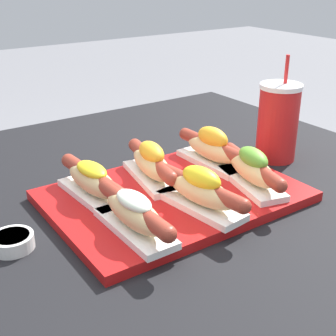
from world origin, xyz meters
The scene contains 9 objects.
serving_tray centered at (0.05, -0.02, 0.70)m, with size 0.45×0.32×0.02m.
hot_dog_0 centered at (-0.08, -0.10, 0.74)m, with size 0.06×0.21×0.06m.
hot_dog_1 centered at (0.05, -0.10, 0.74)m, with size 0.08×0.21×0.08m.
hot_dog_2 centered at (0.19, -0.08, 0.74)m, with size 0.10×0.20×0.07m.
hot_dog_3 centered at (-0.08, 0.04, 0.74)m, with size 0.07×0.21×0.06m.
hot_dog_4 centered at (0.04, 0.05, 0.74)m, with size 0.09×0.21×0.08m.
hot_dog_5 centered at (0.19, 0.04, 0.74)m, with size 0.06×0.21×0.08m.
sauce_bowl centered at (-0.25, -0.01, 0.70)m, with size 0.07×0.07×0.02m.
drink_cup centered at (0.35, 0.02, 0.77)m, with size 0.09×0.09×0.23m.
Camera 1 is at (-0.40, -0.65, 1.09)m, focal length 50.00 mm.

